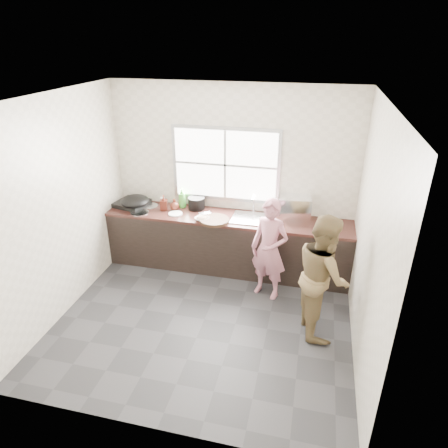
% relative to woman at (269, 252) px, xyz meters
% --- Properties ---
extents(floor, '(3.60, 3.20, 0.01)m').
position_rel_woman_xyz_m(floor, '(-0.69, -0.74, -0.66)').
color(floor, '#28282B').
rests_on(floor, ground).
extents(ceiling, '(3.60, 3.20, 0.01)m').
position_rel_woman_xyz_m(ceiling, '(-0.69, -0.74, 2.05)').
color(ceiling, silver).
rests_on(ceiling, wall_back).
extents(wall_back, '(3.60, 0.01, 2.70)m').
position_rel_woman_xyz_m(wall_back, '(-0.69, 0.87, 0.69)').
color(wall_back, beige).
rests_on(wall_back, ground).
extents(wall_left, '(0.01, 3.20, 2.70)m').
position_rel_woman_xyz_m(wall_left, '(-2.50, -0.74, 0.69)').
color(wall_left, silver).
rests_on(wall_left, ground).
extents(wall_right, '(0.01, 3.20, 2.70)m').
position_rel_woman_xyz_m(wall_right, '(1.11, -0.74, 0.69)').
color(wall_right, beige).
rests_on(wall_right, ground).
extents(wall_front, '(3.60, 0.01, 2.70)m').
position_rel_woman_xyz_m(wall_front, '(-0.69, -2.34, 0.69)').
color(wall_front, beige).
rests_on(wall_front, ground).
extents(cabinet, '(3.60, 0.62, 0.82)m').
position_rel_woman_xyz_m(cabinet, '(-0.69, 0.55, -0.25)').
color(cabinet, black).
rests_on(cabinet, floor).
extents(countertop, '(3.60, 0.64, 0.04)m').
position_rel_woman_xyz_m(countertop, '(-0.69, 0.55, 0.18)').
color(countertop, '#341A15').
rests_on(countertop, cabinet).
extents(sink, '(0.55, 0.45, 0.02)m').
position_rel_woman_xyz_m(sink, '(-0.34, 0.55, 0.21)').
color(sink, silver).
rests_on(sink, countertop).
extents(faucet, '(0.02, 0.02, 0.30)m').
position_rel_woman_xyz_m(faucet, '(-0.34, 0.75, 0.35)').
color(faucet, silver).
rests_on(faucet, countertop).
extents(window_frame, '(1.60, 0.05, 1.10)m').
position_rel_woman_xyz_m(window_frame, '(-0.79, 0.85, 0.89)').
color(window_frame, '#9EA0A5').
rests_on(window_frame, wall_back).
extents(window_glazing, '(1.50, 0.01, 1.00)m').
position_rel_woman_xyz_m(window_glazing, '(-0.79, 0.83, 0.89)').
color(window_glazing, white).
rests_on(window_glazing, window_frame).
extents(woman, '(0.56, 0.46, 1.31)m').
position_rel_woman_xyz_m(woman, '(0.00, 0.00, 0.00)').
color(woman, '#AF697A').
rests_on(woman, floor).
extents(person_side, '(0.74, 0.86, 1.51)m').
position_rel_woman_xyz_m(person_side, '(0.69, -0.56, 0.10)').
color(person_side, brown).
rests_on(person_side, floor).
extents(cutting_board, '(0.43, 0.43, 0.04)m').
position_rel_woman_xyz_m(cutting_board, '(-0.84, 0.34, 0.22)').
color(cutting_board, '#301F12').
rests_on(cutting_board, countertop).
extents(cleaver, '(0.20, 0.17, 0.01)m').
position_rel_woman_xyz_m(cleaver, '(-1.03, 0.51, 0.25)').
color(cleaver, silver).
rests_on(cleaver, cutting_board).
extents(bowl_mince, '(0.25, 0.25, 0.05)m').
position_rel_woman_xyz_m(bowl_mince, '(-1.02, 0.34, 0.23)').
color(bowl_mince, silver).
rests_on(bowl_mince, countertop).
extents(bowl_crabs, '(0.23, 0.23, 0.06)m').
position_rel_woman_xyz_m(bowl_crabs, '(-0.09, 0.34, 0.23)').
color(bowl_crabs, white).
rests_on(bowl_crabs, countertop).
extents(bowl_held, '(0.28, 0.28, 0.07)m').
position_rel_woman_xyz_m(bowl_held, '(0.00, 0.34, 0.24)').
color(bowl_held, silver).
rests_on(bowl_held, countertop).
extents(black_pot, '(0.26, 0.26, 0.18)m').
position_rel_woman_xyz_m(black_pot, '(-1.22, 0.73, 0.29)').
color(black_pot, black).
rests_on(black_pot, countertop).
extents(plate_food, '(0.27, 0.27, 0.02)m').
position_rel_woman_xyz_m(plate_food, '(-1.46, 0.46, 0.21)').
color(plate_food, silver).
rests_on(plate_food, countertop).
extents(bottle_green, '(0.13, 0.13, 0.31)m').
position_rel_woman_xyz_m(bottle_green, '(-1.45, 0.73, 0.36)').
color(bottle_green, green).
rests_on(bottle_green, countertop).
extents(bottle_brown_tall, '(0.12, 0.12, 0.21)m').
position_rel_woman_xyz_m(bottle_brown_tall, '(-1.69, 0.58, 0.31)').
color(bottle_brown_tall, '#461A11').
rests_on(bottle_brown_tall, countertop).
extents(bottle_brown_short, '(0.16, 0.16, 0.16)m').
position_rel_woman_xyz_m(bottle_brown_short, '(-1.53, 0.61, 0.29)').
color(bottle_brown_short, '#4A1D12').
rests_on(bottle_brown_short, countertop).
extents(glass_jar, '(0.08, 0.08, 0.10)m').
position_rel_woman_xyz_m(glass_jar, '(-1.79, 0.78, 0.26)').
color(glass_jar, white).
rests_on(glass_jar, countertop).
extents(burner, '(0.52, 0.52, 0.07)m').
position_rel_woman_xyz_m(burner, '(-2.24, 0.62, 0.24)').
color(burner, black).
rests_on(burner, countertop).
extents(wok, '(0.53, 0.53, 0.16)m').
position_rel_woman_xyz_m(wok, '(-2.10, 0.47, 0.35)').
color(wok, black).
rests_on(wok, burner).
extents(dish_rack, '(0.48, 0.36, 0.34)m').
position_rel_woman_xyz_m(dish_rack, '(0.25, 0.71, 0.37)').
color(dish_rack, white).
rests_on(dish_rack, countertop).
extents(pot_lid_left, '(0.35, 0.35, 0.01)m').
position_rel_woman_xyz_m(pot_lid_left, '(-2.00, 0.38, 0.21)').
color(pot_lid_left, '#B7BABE').
rests_on(pot_lid_left, countertop).
extents(pot_lid_right, '(0.32, 0.32, 0.01)m').
position_rel_woman_xyz_m(pot_lid_right, '(-1.95, 0.65, 0.21)').
color(pot_lid_right, silver).
rests_on(pot_lid_right, countertop).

